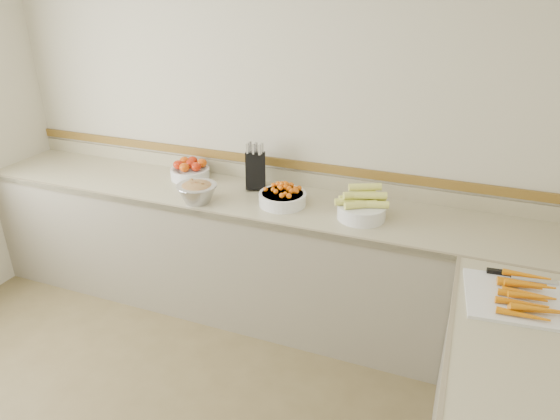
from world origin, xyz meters
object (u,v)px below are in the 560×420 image
(corn_bowl, at_px, (362,207))
(rhubarb_bowl, at_px, (197,191))
(tomato_bowl, at_px, (190,170))
(cutting_board, at_px, (526,298))
(knife_block, at_px, (256,169))
(cherry_tomato_bowl, at_px, (283,196))

(corn_bowl, height_order, rhubarb_bowl, corn_bowl)
(corn_bowl, bearing_deg, tomato_bowl, 170.96)
(corn_bowl, bearing_deg, cutting_board, -33.48)
(knife_block, height_order, corn_bowl, knife_block)
(tomato_bowl, relative_size, corn_bowl, 0.87)
(cherry_tomato_bowl, distance_m, rhubarb_bowl, 0.56)
(tomato_bowl, height_order, rhubarb_bowl, rhubarb_bowl)
(tomato_bowl, xyz_separation_m, cherry_tomato_bowl, (0.80, -0.19, -0.00))
(knife_block, relative_size, cherry_tomato_bowl, 1.08)
(tomato_bowl, distance_m, corn_bowl, 1.33)
(cutting_board, bearing_deg, cherry_tomato_bowl, 156.77)
(tomato_bowl, relative_size, cutting_board, 0.51)
(cherry_tomato_bowl, bearing_deg, cutting_board, -23.23)
(cherry_tomato_bowl, relative_size, corn_bowl, 0.95)
(knife_block, xyz_separation_m, tomato_bowl, (-0.52, -0.01, -0.07))
(knife_block, relative_size, tomato_bowl, 1.17)
(cherry_tomato_bowl, xyz_separation_m, cutting_board, (1.40, -0.60, -0.04))
(cutting_board, bearing_deg, rhubarb_bowl, 167.34)
(cutting_board, bearing_deg, tomato_bowl, 160.14)
(tomato_bowl, xyz_separation_m, cutting_board, (2.20, -0.79, -0.04))
(knife_block, xyz_separation_m, corn_bowl, (0.79, -0.22, -0.06))
(rhubarb_bowl, bearing_deg, cherry_tomato_bowl, 17.62)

